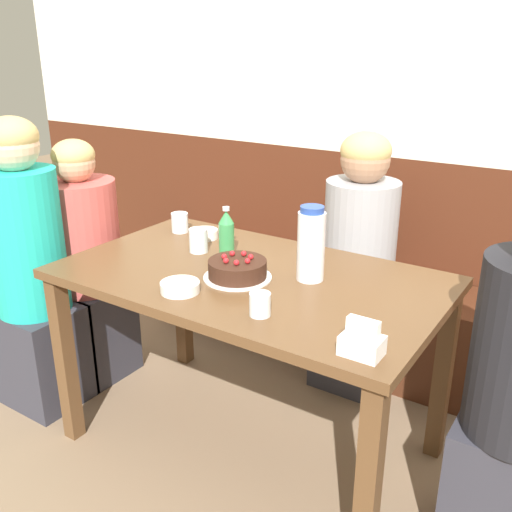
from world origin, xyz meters
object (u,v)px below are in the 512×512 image
(napkin_holder, at_px, (362,342))
(bowl_soup_white, at_px, (180,287))
(bench_seat, at_px, (341,315))
(person_pale_blue_shirt, at_px, (86,268))
(glass_water_tall, at_px, (198,240))
(person_dark_striped, at_px, (31,276))
(birthday_cake, at_px, (237,269))
(person_grey_tee, at_px, (358,269))
(bowl_rice_small, at_px, (205,234))
(soju_bottle, at_px, (226,233))
(glass_tumbler_short, at_px, (260,304))
(water_pitcher, at_px, (311,244))
(glass_shot_small, at_px, (180,222))

(napkin_holder, distance_m, bowl_soup_white, 0.67)
(bench_seat, bearing_deg, person_pale_blue_shirt, -140.20)
(bench_seat, bearing_deg, glass_water_tall, -111.42)
(person_dark_striped, bearing_deg, birthday_cake, 11.08)
(person_grey_tee, bearing_deg, bowl_rice_small, -49.47)
(soju_bottle, distance_m, glass_tumbler_short, 0.54)
(person_pale_blue_shirt, bearing_deg, bowl_rice_small, 17.60)
(water_pitcher, bearing_deg, napkin_holder, -46.64)
(soju_bottle, distance_m, person_dark_striped, 0.88)
(bowl_rice_small, distance_m, person_dark_striped, 0.75)
(bowl_rice_small, relative_size, glass_shot_small, 1.30)
(napkin_holder, xyz_separation_m, person_dark_striped, (-1.51, 0.07, -0.18))
(bench_seat, xyz_separation_m, birthday_cake, (-0.01, -0.89, 0.55))
(glass_shot_small, bearing_deg, person_dark_striped, -131.68)
(birthday_cake, height_order, soju_bottle, soju_bottle)
(bowl_rice_small, distance_m, glass_water_tall, 0.17)
(bowl_rice_small, bearing_deg, person_grey_tee, 40.53)
(napkin_holder, height_order, glass_water_tall, napkin_holder)
(glass_tumbler_short, height_order, person_grey_tee, person_grey_tee)
(soju_bottle, distance_m, person_grey_tee, 0.70)
(bench_seat, height_order, glass_shot_small, glass_shot_small)
(person_pale_blue_shirt, bearing_deg, glass_water_tall, 3.19)
(water_pitcher, distance_m, bowl_rice_small, 0.61)
(glass_tumbler_short, height_order, person_pale_blue_shirt, person_pale_blue_shirt)
(bowl_soup_white, height_order, person_dark_striped, person_dark_striped)
(glass_tumbler_short, height_order, person_dark_striped, person_dark_striped)
(napkin_holder, distance_m, glass_shot_small, 1.22)
(person_grey_tee, distance_m, person_dark_striped, 1.42)
(birthday_cake, xyz_separation_m, person_dark_striped, (-0.94, -0.18, -0.18))
(person_pale_blue_shirt, bearing_deg, glass_tumbler_short, -14.60)
(napkin_holder, xyz_separation_m, glass_shot_small, (-1.09, 0.54, 0.00))
(glass_water_tall, bearing_deg, glass_shot_small, 146.01)
(water_pitcher, xyz_separation_m, person_grey_tee, (-0.07, 0.59, -0.30))
(glass_water_tall, bearing_deg, person_grey_tee, 53.41)
(person_pale_blue_shirt, height_order, person_grey_tee, person_grey_tee)
(birthday_cake, bearing_deg, glass_shot_small, 150.38)
(person_pale_blue_shirt, distance_m, person_dark_striped, 0.29)
(water_pitcher, relative_size, glass_water_tall, 2.80)
(bench_seat, bearing_deg, person_dark_striped, -131.40)
(glass_shot_small, bearing_deg, bowl_rice_small, -3.71)
(glass_water_tall, bearing_deg, glass_tumbler_short, -33.59)
(water_pitcher, bearing_deg, person_dark_striped, -164.70)
(soju_bottle, relative_size, person_pale_blue_shirt, 0.17)
(birthday_cake, distance_m, glass_shot_small, 0.59)
(bowl_soup_white, height_order, person_grey_tee, person_grey_tee)
(bench_seat, height_order, glass_water_tall, glass_water_tall)
(birthday_cake, height_order, water_pitcher, water_pitcher)
(water_pitcher, xyz_separation_m, bowl_rice_small, (-0.58, 0.15, -0.11))
(birthday_cake, distance_m, soju_bottle, 0.24)
(bowl_soup_white, bearing_deg, person_dark_striped, 178.75)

